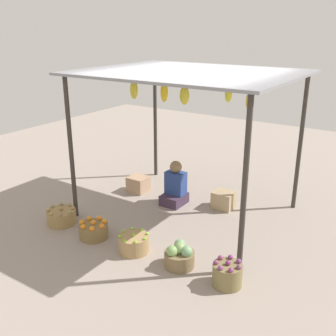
# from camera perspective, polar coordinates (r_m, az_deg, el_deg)

# --- Properties ---
(ground_plane) EXTENTS (14.00, 14.00, 0.00)m
(ground_plane) POSITION_cam_1_polar(r_m,az_deg,el_deg) (6.77, 2.75, -6.17)
(ground_plane) COLOR gray
(market_stall_structure) EXTENTS (3.20, 2.59, 2.32)m
(market_stall_structure) POSITION_cam_1_polar(r_m,az_deg,el_deg) (6.15, 3.04, 12.15)
(market_stall_structure) COLOR #38332D
(market_stall_structure) RESTS_ON ground
(vendor_person) EXTENTS (0.36, 0.44, 0.78)m
(vendor_person) POSITION_cam_1_polar(r_m,az_deg,el_deg) (6.93, 1.01, -2.82)
(vendor_person) COLOR #3E2E43
(vendor_person) RESTS_ON ground
(basket_potatoes) EXTENTS (0.46, 0.46, 0.28)m
(basket_potatoes) POSITION_cam_1_polar(r_m,az_deg,el_deg) (6.55, -15.01, -6.71)
(basket_potatoes) COLOR #9B7E4A
(basket_potatoes) RESTS_ON ground
(basket_oranges) EXTENTS (0.43, 0.43, 0.28)m
(basket_oranges) POSITION_cam_1_polar(r_m,az_deg,el_deg) (6.03, -10.61, -8.73)
(basket_oranges) COLOR olive
(basket_oranges) RESTS_ON ground
(basket_limes) EXTENTS (0.43, 0.43, 0.28)m
(basket_limes) POSITION_cam_1_polar(r_m,az_deg,el_deg) (5.61, -4.92, -10.70)
(basket_limes) COLOR #A58455
(basket_limes) RESTS_ON ground
(basket_cabbages) EXTENTS (0.40, 0.40, 0.34)m
(basket_cabbages) POSITION_cam_1_polar(r_m,az_deg,el_deg) (5.27, 1.65, -12.49)
(basket_cabbages) COLOR olive
(basket_cabbages) RESTS_ON ground
(basket_purple_onions) EXTENTS (0.36, 0.36, 0.34)m
(basket_purple_onions) POSITION_cam_1_polar(r_m,az_deg,el_deg) (4.98, 8.49, -14.81)
(basket_purple_onions) COLOR olive
(basket_purple_onions) RESTS_ON ground
(wooden_crate_near_vendor) EXTENTS (0.35, 0.30, 0.29)m
(wooden_crate_near_vendor) POSITION_cam_1_polar(r_m,az_deg,el_deg) (6.89, 7.96, -4.55)
(wooden_crate_near_vendor) COLOR tan
(wooden_crate_near_vendor) RESTS_ON ground
(wooden_crate_stacked_rear) EXTENTS (0.35, 0.32, 0.29)m
(wooden_crate_stacked_rear) POSITION_cam_1_polar(r_m,az_deg,el_deg) (7.51, -4.29, -2.31)
(wooden_crate_stacked_rear) COLOR tan
(wooden_crate_stacked_rear) RESTS_ON ground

